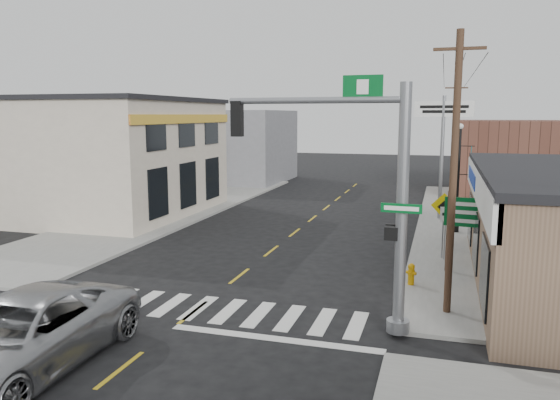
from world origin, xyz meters
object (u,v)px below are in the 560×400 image
(suv, at_px, (20,335))
(utility_pole_near, at_px, (454,172))
(traffic_signal_pole, at_px, (371,182))
(guide_sign, at_px, (468,221))
(bare_tree, at_px, (518,182))
(utility_pole_far, at_px, (454,142))
(lamp_post, at_px, (460,170))
(dance_center_sign, at_px, (443,127))
(fire_hydrant, at_px, (411,273))

(suv, height_order, utility_pole_near, utility_pole_near)
(traffic_signal_pole, bearing_deg, suv, -145.43)
(suv, xyz_separation_m, guide_sign, (10.37, 11.21, 1.20))
(suv, relative_size, bare_tree, 1.42)
(bare_tree, bearing_deg, utility_pole_near, -122.70)
(guide_sign, bearing_deg, suv, -126.05)
(bare_tree, relative_size, utility_pole_far, 0.57)
(lamp_post, bearing_deg, traffic_signal_pole, -119.26)
(traffic_signal_pole, bearing_deg, dance_center_sign, 87.11)
(bare_tree, xyz_separation_m, utility_pole_near, (-2.17, -3.38, 0.61))
(lamp_post, distance_m, bare_tree, 8.80)
(suv, xyz_separation_m, dance_center_sign, (9.29, 22.28, 4.45))
(suv, xyz_separation_m, utility_pole_near, (9.67, 6.69, 3.47))
(traffic_signal_pole, bearing_deg, fire_hydrant, 80.95)
(suv, relative_size, lamp_post, 1.20)
(traffic_signal_pole, xyz_separation_m, fire_hydrant, (0.93, 4.42, -3.71))
(guide_sign, relative_size, dance_center_sign, 0.44)
(fire_hydrant, xyz_separation_m, dance_center_sign, (0.82, 13.18, 4.81))
(lamp_post, bearing_deg, utility_pole_far, 72.75)
(utility_pole_near, height_order, utility_pole_far, utility_pole_near)
(suv, bearing_deg, dance_center_sign, 66.59)
(utility_pole_near, bearing_deg, guide_sign, 82.27)
(guide_sign, height_order, fire_hydrant, guide_sign)
(traffic_signal_pole, distance_m, guide_sign, 7.44)
(guide_sign, bearing_deg, dance_center_sign, 102.30)
(suv, bearing_deg, bare_tree, 39.60)
(traffic_signal_pole, height_order, lamp_post, traffic_signal_pole)
(utility_pole_near, bearing_deg, fire_hydrant, 117.51)
(dance_center_sign, xyz_separation_m, utility_pole_near, (0.38, -15.59, -0.98))
(lamp_post, bearing_deg, dance_center_sign, 85.56)
(dance_center_sign, height_order, bare_tree, dance_center_sign)
(fire_hydrant, bearing_deg, utility_pole_far, 85.17)
(lamp_post, bearing_deg, suv, -137.16)
(traffic_signal_pole, bearing_deg, utility_pole_near, 46.19)
(fire_hydrant, distance_m, utility_pole_far, 18.47)
(lamp_post, height_order, dance_center_sign, dance_center_sign)
(traffic_signal_pole, relative_size, utility_pole_far, 0.86)
(guide_sign, distance_m, dance_center_sign, 11.59)
(guide_sign, relative_size, utility_pole_near, 0.37)
(dance_center_sign, bearing_deg, fire_hydrant, -83.94)
(bare_tree, bearing_deg, lamp_post, 100.85)
(bare_tree, bearing_deg, traffic_signal_pole, -128.54)
(suv, relative_size, guide_sign, 2.12)
(suv, bearing_deg, utility_pole_far, 68.99)
(suv, distance_m, utility_pole_near, 12.26)
(suv, distance_m, dance_center_sign, 24.54)
(suv, distance_m, traffic_signal_pole, 9.48)
(traffic_signal_pole, relative_size, fire_hydrant, 9.05)
(suv, distance_m, lamp_post, 21.43)
(utility_pole_near, xyz_separation_m, utility_pole_far, (0.32, 20.43, -0.09))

